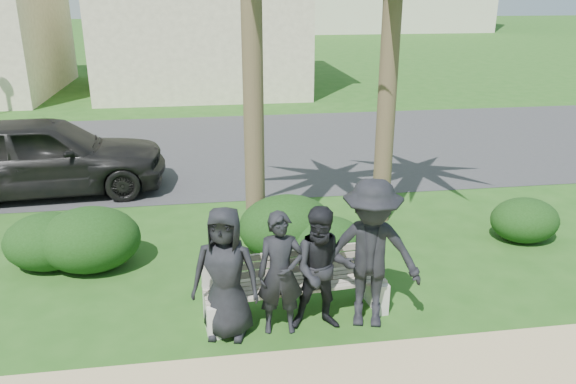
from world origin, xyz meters
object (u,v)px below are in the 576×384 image
(park_bench, at_px, (296,290))
(man_b, at_px, (281,274))
(man_a, at_px, (226,273))
(man_c, at_px, (323,269))
(man_d, at_px, (370,254))
(car_a, at_px, (45,155))

(park_bench, distance_m, man_b, 0.56)
(man_a, xyz_separation_m, man_b, (0.65, -0.01, -0.05))
(park_bench, height_order, man_a, man_a)
(man_c, xyz_separation_m, man_d, (0.58, 0.00, 0.16))
(man_d, bearing_deg, park_bench, 175.57)
(man_a, distance_m, car_a, 6.58)
(man_a, relative_size, man_b, 1.06)
(park_bench, distance_m, car_a, 6.88)
(park_bench, distance_m, man_c, 0.60)
(man_a, height_order, man_d, man_d)
(man_b, xyz_separation_m, car_a, (-4.06, 5.64, 0.03))
(man_b, bearing_deg, man_a, -177.51)
(man_c, height_order, car_a, car_a)
(man_a, relative_size, man_d, 0.86)
(park_bench, relative_size, man_b, 1.53)
(man_a, bearing_deg, man_c, 13.32)
(man_b, xyz_separation_m, man_d, (1.10, -0.01, 0.18))
(man_b, distance_m, man_c, 0.52)
(car_a, bearing_deg, man_b, -147.81)
(park_bench, bearing_deg, car_a, 123.07)
(man_a, distance_m, man_c, 1.17)
(man_b, bearing_deg, man_d, 3.52)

